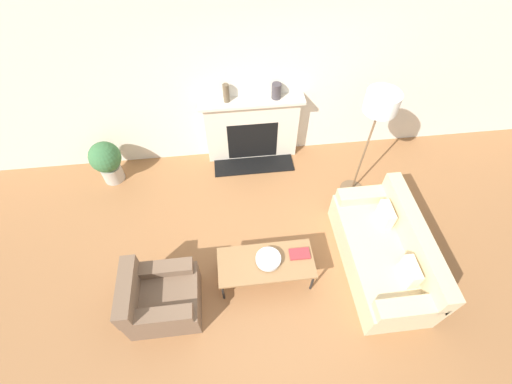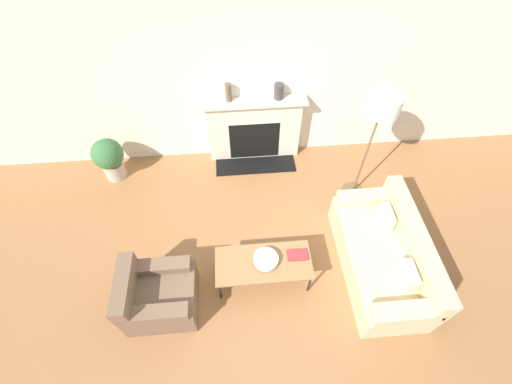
% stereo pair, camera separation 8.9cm
% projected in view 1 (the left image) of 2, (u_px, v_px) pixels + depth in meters
% --- Properties ---
extents(ground_plane, '(18.00, 18.00, 0.00)m').
position_uv_depth(ground_plane, '(283.00, 278.00, 4.67)').
color(ground_plane, '#99663D').
extents(wall_back, '(18.00, 0.06, 2.90)m').
position_uv_depth(wall_back, '(262.00, 78.00, 5.08)').
color(wall_back, silver).
rests_on(wall_back, ground_plane).
extents(fireplace, '(1.64, 0.59, 1.18)m').
position_uv_depth(fireplace, '(252.00, 130.00, 5.67)').
color(fireplace, beige).
rests_on(fireplace, ground_plane).
extents(couch, '(0.89, 1.85, 0.85)m').
position_uv_depth(couch, '(385.00, 253.00, 4.55)').
color(couch, '#CCB78E').
rests_on(couch, ground_plane).
extents(armchair_near, '(0.87, 0.77, 0.75)m').
position_uv_depth(armchair_near, '(160.00, 298.00, 4.19)').
color(armchair_near, brown).
rests_on(armchair_near, ground_plane).
extents(coffee_table, '(1.23, 0.56, 0.42)m').
position_uv_depth(coffee_table, '(266.00, 263.00, 4.37)').
color(coffee_table, olive).
rests_on(coffee_table, ground_plane).
extents(bowl, '(0.32, 0.32, 0.08)m').
position_uv_depth(bowl, '(268.00, 259.00, 4.32)').
color(bowl, silver).
rests_on(bowl, coffee_table).
extents(book, '(0.27, 0.17, 0.02)m').
position_uv_depth(book, '(299.00, 254.00, 4.41)').
color(book, '#9E2D33').
rests_on(book, coffee_table).
extents(floor_lamp, '(0.44, 0.44, 1.88)m').
position_uv_depth(floor_lamp, '(379.00, 112.00, 4.37)').
color(floor_lamp, brown).
rests_on(floor_lamp, ground_plane).
extents(mantel_vase_left, '(0.09, 0.09, 0.29)m').
position_uv_depth(mantel_vase_left, '(226.00, 93.00, 5.07)').
color(mantel_vase_left, brown).
rests_on(mantel_vase_left, fireplace).
extents(mantel_vase_center_left, '(0.15, 0.15, 0.24)m').
position_uv_depth(mantel_vase_center_left, '(276.00, 91.00, 5.14)').
color(mantel_vase_center_left, '#3D383D').
rests_on(mantel_vase_center_left, fireplace).
extents(potted_plant, '(0.49, 0.49, 0.76)m').
position_uv_depth(potted_plant, '(107.00, 160.00, 5.43)').
color(potted_plant, '#B2A899').
rests_on(potted_plant, ground_plane).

